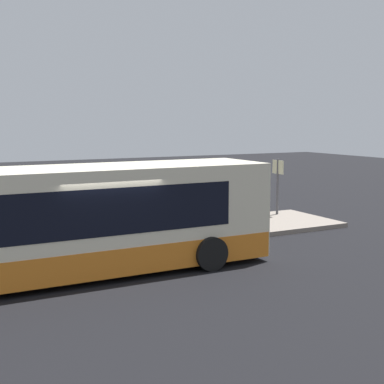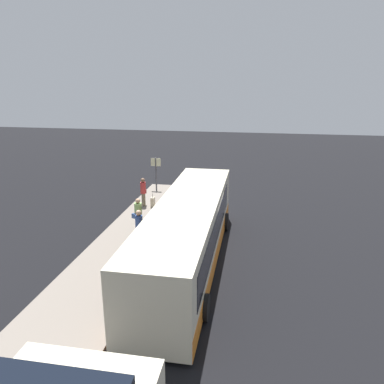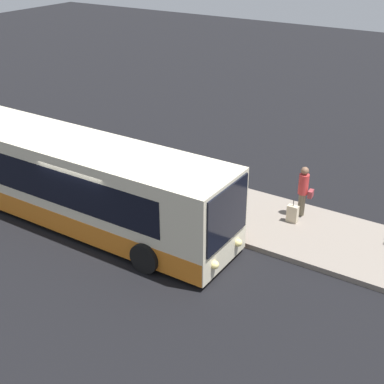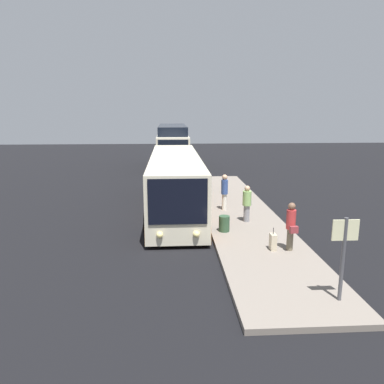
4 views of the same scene
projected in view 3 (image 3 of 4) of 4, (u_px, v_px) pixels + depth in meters
ground at (99, 230)px, 17.22m from camera, size 80.00×80.00×0.00m
platform at (158, 189)px, 19.65m from camera, size 20.00×3.39×0.17m
bus_lead at (67, 179)px, 17.44m from camera, size 11.99×2.72×2.77m
passenger_boarding at (197, 175)px, 18.48m from camera, size 0.63×0.51×1.63m
passenger_waiting at (304, 189)px, 17.33m from camera, size 0.53×0.36×1.73m
passenger_with_bags at (137, 166)px, 18.87m from camera, size 0.36×0.36×1.78m
suitcase at (292, 214)px, 17.22m from camera, size 0.35×0.20×0.82m
trash_bin at (212, 213)px, 17.17m from camera, size 0.44×0.44×0.65m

